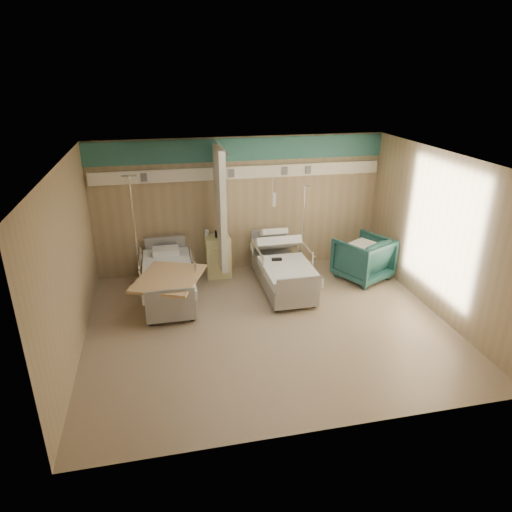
# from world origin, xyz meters

# --- Properties ---
(ground) EXTENTS (6.00, 5.00, 0.00)m
(ground) POSITION_xyz_m (0.00, 0.00, 0.00)
(ground) COLOR #87715D
(ground) RESTS_ON ground
(room_walls) EXTENTS (6.04, 5.04, 2.82)m
(room_walls) POSITION_xyz_m (-0.03, 0.25, 1.86)
(room_walls) COLOR tan
(room_walls) RESTS_ON ground
(bed_right) EXTENTS (1.00, 2.16, 0.63)m
(bed_right) POSITION_xyz_m (0.60, 1.30, 0.32)
(bed_right) COLOR white
(bed_right) RESTS_ON ground
(bed_left) EXTENTS (1.00, 2.16, 0.63)m
(bed_left) POSITION_xyz_m (-1.60, 1.30, 0.32)
(bed_left) COLOR white
(bed_left) RESTS_ON ground
(bedside_cabinet) EXTENTS (0.50, 0.48, 0.85)m
(bedside_cabinet) POSITION_xyz_m (-0.55, 2.20, 0.42)
(bedside_cabinet) COLOR #E3DC8E
(bedside_cabinet) RESTS_ON ground
(visitor_armchair) EXTENTS (1.28, 1.29, 0.89)m
(visitor_armchair) POSITION_xyz_m (2.32, 1.41, 0.44)
(visitor_armchair) COLOR #1E4B49
(visitor_armchair) RESTS_ON ground
(waffle_blanket) EXTENTS (0.72, 0.69, 0.06)m
(waffle_blanket) POSITION_xyz_m (2.30, 1.40, 0.92)
(waffle_blanket) COLOR white
(waffle_blanket) RESTS_ON visitor_armchair
(iv_stand_right) EXTENTS (0.33, 0.33, 1.86)m
(iv_stand_right) POSITION_xyz_m (1.24, 2.08, 0.38)
(iv_stand_right) COLOR silver
(iv_stand_right) RESTS_ON ground
(iv_stand_left) EXTENTS (0.40, 0.40, 2.23)m
(iv_stand_left) POSITION_xyz_m (-2.15, 2.06, 0.46)
(iv_stand_left) COLOR silver
(iv_stand_left) RESTS_ON ground
(call_remote) EXTENTS (0.20, 0.10, 0.04)m
(call_remote) POSITION_xyz_m (0.46, 1.26, 0.65)
(call_remote) COLOR black
(call_remote) RESTS_ON bed_right
(tan_blanket) EXTENTS (1.42, 1.57, 0.04)m
(tan_blanket) POSITION_xyz_m (-1.59, 0.84, 0.65)
(tan_blanket) COLOR tan
(tan_blanket) RESTS_ON bed_left
(toiletry_bag) EXTENTS (0.22, 0.15, 0.12)m
(toiletry_bag) POSITION_xyz_m (-0.48, 2.21, 0.91)
(toiletry_bag) COLOR black
(toiletry_bag) RESTS_ON bedside_cabinet
(white_cup) EXTENTS (0.10, 0.10, 0.12)m
(white_cup) POSITION_xyz_m (-0.74, 2.34, 0.91)
(white_cup) COLOR white
(white_cup) RESTS_ON bedside_cabinet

